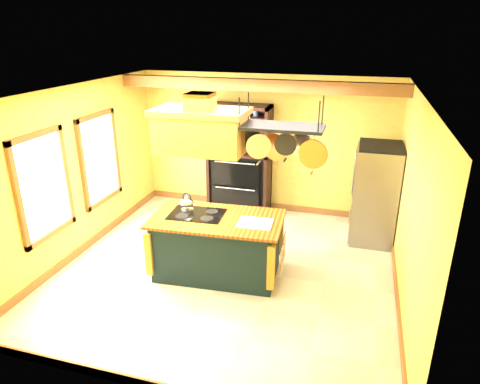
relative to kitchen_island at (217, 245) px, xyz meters
The scene contains 15 objects.
floor 0.50m from the kitchen_island, 53.66° to the left, with size 5.00×5.00×0.00m, color beige.
ceiling 2.24m from the kitchen_island, 53.66° to the left, with size 5.00×5.00×0.00m, color white.
wall_back 2.79m from the kitchen_island, 87.62° to the left, with size 5.00×0.02×2.70m, color gold.
wall_front 2.51m from the kitchen_island, 87.32° to the right, with size 5.00×0.02×2.70m, color gold.
wall_left 2.55m from the kitchen_island, behind, with size 0.02×5.00×2.70m, color gold.
wall_right 2.76m from the kitchen_island, ahead, with size 0.02×5.00×2.70m, color gold.
ceiling_beam 2.82m from the kitchen_island, 86.59° to the left, with size 5.00×0.15×0.20m, color #925F2D.
window_near 2.61m from the kitchen_island, 164.56° to the right, with size 0.06×1.06×1.56m.
window_far 2.64m from the kitchen_island, 162.35° to the left, with size 0.06×1.06×1.56m.
kitchen_island is the anchor object (origin of this frame).
range_hood 1.77m from the kitchen_island, behind, with size 1.28×0.72×0.80m.
pot_rack 1.95m from the kitchen_island, ahead, with size 1.21×0.55×0.87m.
refrigerator 2.89m from the kitchen_island, 39.07° to the left, with size 0.73×0.86×1.67m.
hutch 2.47m from the kitchen_island, 98.11° to the left, with size 1.22×0.55×2.15m.
floor_register 1.08m from the kitchen_island, behind, with size 0.28×0.12×0.01m, color black.
Camera 1 is at (1.78, -5.49, 3.52)m, focal length 32.00 mm.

